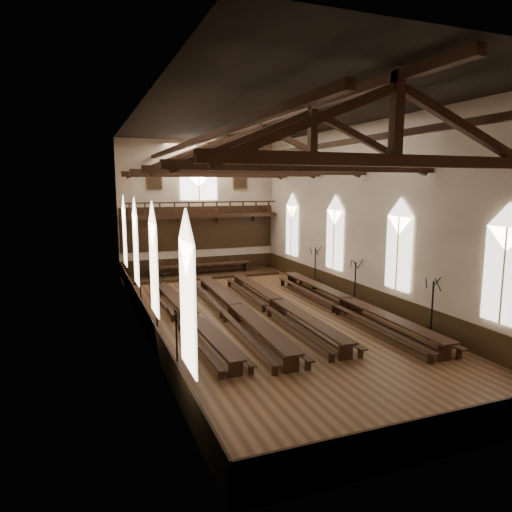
{
  "coord_description": "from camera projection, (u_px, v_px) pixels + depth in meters",
  "views": [
    {
      "loc": [
        -8.55,
        -21.01,
        6.71
      ],
      "look_at": [
        0.19,
        1.5,
        2.94
      ],
      "focal_mm": 32.0,
      "sensor_mm": 36.0,
      "label": 1
    }
  ],
  "objects": [
    {
      "name": "refectory_row_a",
      "position": [
        188.0,
        314.0,
        22.07
      ],
      "size": [
        1.58,
        13.87,
        0.69
      ],
      "color": "#331910",
      "rests_on": "ground"
    },
    {
      "name": "end_window",
      "position": [
        199.0,
        178.0,
        34.21
      ],
      "size": [
        2.8,
        0.12,
        3.8
      ],
      "color": "white",
      "rests_on": "room_walls"
    },
    {
      "name": "wainscot_band",
      "position": [
        263.0,
        305.0,
        23.35
      ],
      "size": [
        12.0,
        26.0,
        1.2
      ],
      "color": "#30200E",
      "rests_on": "ground"
    },
    {
      "name": "ground",
      "position": [
        263.0,
        317.0,
        23.44
      ],
      "size": [
        26.0,
        26.0,
        0.0
      ],
      "primitive_type": "plane",
      "color": "brown",
      "rests_on": "ground"
    },
    {
      "name": "minstrels_gallery",
      "position": [
        200.0,
        222.0,
        34.5
      ],
      "size": [
        11.8,
        1.24,
        3.7
      ],
      "color": "#331910",
      "rests_on": "room_walls"
    },
    {
      "name": "refectory_row_b",
      "position": [
        236.0,
        308.0,
        22.96
      ],
      "size": [
        1.88,
        14.78,
        0.78
      ],
      "color": "#331910",
      "rests_on": "ground"
    },
    {
      "name": "side_windows",
      "position": [
        263.0,
        245.0,
        22.86
      ],
      "size": [
        11.85,
        19.8,
        4.5
      ],
      "color": "silver",
      "rests_on": "room_walls"
    },
    {
      "name": "candelabrum_right_near",
      "position": [
        431.0,
        321.0,
        19.9
      ],
      "size": [
        0.84,
        0.78,
        2.76
      ],
      "color": "black",
      "rests_on": "ground"
    },
    {
      "name": "candelabrum_right_mid",
      "position": [
        355.0,
        292.0,
        25.38
      ],
      "size": [
        0.74,
        0.81,
        2.65
      ],
      "color": "black",
      "rests_on": "ground"
    },
    {
      "name": "high_table",
      "position": [
        201.0,
        266.0,
        33.69
      ],
      "size": [
        7.67,
        0.97,
        0.72
      ],
      "color": "#331910",
      "rests_on": "dais"
    },
    {
      "name": "roof_trusses",
      "position": [
        263.0,
        154.0,
        22.17
      ],
      "size": [
        11.7,
        25.7,
        2.8
      ],
      "color": "#331910",
      "rests_on": "room_walls"
    },
    {
      "name": "refectory_row_c",
      "position": [
        278.0,
        303.0,
        24.03
      ],
      "size": [
        1.77,
        14.62,
        0.77
      ],
      "color": "#331910",
      "rests_on": "ground"
    },
    {
      "name": "high_chairs",
      "position": [
        198.0,
        265.0,
        34.39
      ],
      "size": [
        7.63,
        0.44,
        0.93
      ],
      "color": "#331910",
      "rests_on": "dais"
    },
    {
      "name": "room_walls",
      "position": [
        263.0,
        190.0,
        22.45
      ],
      "size": [
        26.0,
        26.0,
        26.0
      ],
      "color": "beige",
      "rests_on": "ground"
    },
    {
      "name": "candelabrum_left_mid",
      "position": [
        157.0,
        317.0,
        20.37
      ],
      "size": [
        0.86,
        0.82,
        2.87
      ],
      "color": "black",
      "rests_on": "ground"
    },
    {
      "name": "candelabrum_left_near",
      "position": [
        177.0,
        353.0,
        16.31
      ],
      "size": [
        0.73,
        0.73,
        2.47
      ],
      "color": "black",
      "rests_on": "ground"
    },
    {
      "name": "refectory_row_d",
      "position": [
        348.0,
        302.0,
        24.13
      ],
      "size": [
        1.87,
        15.07,
        0.82
      ],
      "color": "#331910",
      "rests_on": "ground"
    },
    {
      "name": "portraits",
      "position": [
        199.0,
        180.0,
        34.22
      ],
      "size": [
        7.75,
        0.09,
        1.45
      ],
      "color": "brown",
      "rests_on": "room_walls"
    },
    {
      "name": "candelabrum_left_far",
      "position": [
        141.0,
        293.0,
        25.59
      ],
      "size": [
        0.63,
        0.7,
        2.29
      ],
      "color": "black",
      "rests_on": "ground"
    },
    {
      "name": "candelabrum_right_far",
      "position": [
        315.0,
        276.0,
        29.63
      ],
      "size": [
        0.83,
        0.81,
        2.78
      ],
      "color": "black",
      "rests_on": "ground"
    },
    {
      "name": "dais",
      "position": [
        201.0,
        275.0,
        33.8
      ],
      "size": [
        11.4,
        2.9,
        0.19
      ],
      "primitive_type": "cube",
      "color": "#30200E",
      "rests_on": "ground"
    }
  ]
}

